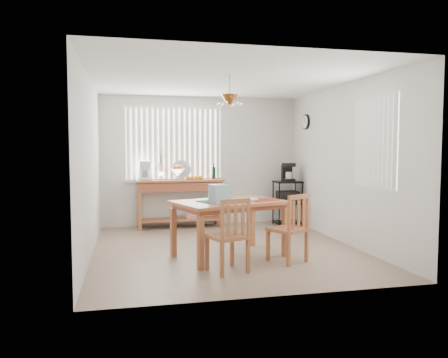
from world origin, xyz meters
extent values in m
cube|color=#8B725E|center=(0.00, 0.00, -0.01)|extent=(4.00, 4.50, 0.01)
cube|color=silver|center=(0.00, 2.30, 1.30)|extent=(4.00, 0.10, 2.60)
cube|color=silver|center=(0.00, -2.30, 1.30)|extent=(4.00, 0.10, 2.60)
cube|color=silver|center=(-2.05, 0.00, 1.30)|extent=(0.10, 4.50, 2.60)
cube|color=silver|center=(2.05, 0.00, 1.30)|extent=(0.10, 4.50, 2.60)
cube|color=white|center=(0.00, 0.00, 2.65)|extent=(4.00, 4.50, 0.10)
cube|color=white|center=(-0.55, 2.25, 1.65)|extent=(1.90, 0.01, 1.40)
cube|color=white|center=(-1.45, 2.23, 1.65)|extent=(0.07, 0.03, 1.40)
cube|color=white|center=(-1.34, 2.23, 1.65)|extent=(0.07, 0.03, 1.40)
cube|color=white|center=(-1.24, 2.23, 1.65)|extent=(0.07, 0.03, 1.40)
cube|color=white|center=(-1.13, 2.23, 1.65)|extent=(0.07, 0.03, 1.40)
cube|color=white|center=(-1.03, 2.23, 1.65)|extent=(0.07, 0.03, 1.40)
cube|color=white|center=(-0.92, 2.23, 1.65)|extent=(0.07, 0.03, 1.40)
cube|color=white|center=(-0.81, 2.23, 1.65)|extent=(0.07, 0.03, 1.40)
cube|color=white|center=(-0.71, 2.23, 1.65)|extent=(0.07, 0.03, 1.40)
cube|color=white|center=(-0.60, 2.23, 1.65)|extent=(0.07, 0.03, 1.40)
cube|color=white|center=(-0.50, 2.23, 1.65)|extent=(0.07, 0.03, 1.40)
cube|color=white|center=(-0.39, 2.23, 1.65)|extent=(0.07, 0.03, 1.40)
cube|color=white|center=(-0.29, 2.23, 1.65)|extent=(0.07, 0.03, 1.40)
cube|color=white|center=(-0.18, 2.23, 1.65)|extent=(0.07, 0.03, 1.40)
cube|color=white|center=(-0.08, 2.23, 1.65)|extent=(0.07, 0.03, 1.40)
cube|color=white|center=(0.03, 2.23, 1.65)|extent=(0.07, 0.03, 1.40)
cube|color=white|center=(0.14, 2.23, 1.65)|extent=(0.07, 0.03, 1.40)
cube|color=white|center=(0.24, 2.23, 1.65)|extent=(0.07, 0.03, 1.40)
cube|color=white|center=(0.35, 2.23, 1.65)|extent=(0.07, 0.03, 1.40)
cube|color=white|center=(-0.55, 2.22, 0.92)|extent=(1.98, 0.06, 0.06)
cube|color=white|center=(-0.55, 2.22, 2.38)|extent=(1.98, 0.06, 0.06)
cube|color=white|center=(2.00, -0.90, 1.65)|extent=(0.01, 1.10, 1.30)
cube|color=white|center=(1.99, -1.40, 1.65)|extent=(0.03, 0.07, 1.30)
cube|color=white|center=(1.99, -1.29, 1.65)|extent=(0.03, 0.07, 1.30)
cube|color=white|center=(1.99, -1.18, 1.65)|extent=(0.03, 0.07, 1.30)
cube|color=white|center=(1.99, -1.07, 1.65)|extent=(0.03, 0.07, 1.30)
cube|color=white|center=(1.99, -0.96, 1.65)|extent=(0.03, 0.07, 1.30)
cube|color=white|center=(1.99, -0.85, 1.65)|extent=(0.03, 0.07, 1.30)
cube|color=white|center=(1.99, -0.74, 1.65)|extent=(0.03, 0.07, 1.30)
cube|color=white|center=(1.99, -0.63, 1.65)|extent=(0.03, 0.07, 1.30)
cube|color=white|center=(1.99, -0.52, 1.65)|extent=(0.03, 0.07, 1.30)
cube|color=white|center=(1.99, -0.41, 1.65)|extent=(0.03, 0.07, 1.30)
cylinder|color=black|center=(1.98, 1.55, 2.08)|extent=(0.04, 0.30, 0.30)
cylinder|color=white|center=(1.95, 1.55, 2.08)|extent=(0.01, 0.25, 0.25)
cylinder|color=#995D29|center=(-0.05, -0.48, 2.43)|extent=(0.01, 0.01, 0.34)
cone|color=#995D29|center=(-0.05, -0.48, 2.25)|extent=(0.24, 0.24, 0.14)
sphere|color=white|center=(0.11, -0.48, 2.19)|extent=(0.05, 0.05, 0.05)
sphere|color=white|center=(0.03, -0.34, 2.19)|extent=(0.05, 0.05, 0.05)
sphere|color=white|center=(-0.13, -0.34, 2.19)|extent=(0.05, 0.05, 0.05)
sphere|color=white|center=(-0.21, -0.48, 2.19)|extent=(0.05, 0.05, 0.05)
sphere|color=white|center=(-0.13, -0.62, 2.19)|extent=(0.05, 0.05, 0.05)
sphere|color=white|center=(0.03, -0.62, 2.19)|extent=(0.05, 0.05, 0.05)
cube|color=#AB643A|center=(-0.47, 1.99, 0.93)|extent=(1.69, 0.47, 0.04)
cube|color=#984E31|center=(-0.47, 1.99, 0.81)|extent=(1.63, 0.43, 0.17)
cube|color=#AB643A|center=(-1.26, 1.81, 0.36)|extent=(0.06, 0.06, 0.73)
cube|color=#AB643A|center=(0.33, 1.81, 0.36)|extent=(0.06, 0.06, 0.73)
cube|color=#AB643A|center=(-1.26, 2.18, 0.36)|extent=(0.06, 0.06, 0.73)
cube|color=#AB643A|center=(0.33, 2.18, 0.36)|extent=(0.06, 0.06, 0.73)
cube|color=#AB643A|center=(-0.47, 1.99, 0.16)|extent=(1.56, 0.41, 0.03)
cube|color=red|center=(-0.20, 1.99, 0.23)|extent=(0.32, 0.23, 0.11)
cube|color=maroon|center=(-0.47, 1.99, 0.95)|extent=(1.60, 0.26, 0.01)
cube|color=white|center=(-1.14, 1.99, 0.98)|extent=(0.21, 0.25, 0.05)
cube|color=white|center=(-1.14, 2.08, 1.11)|extent=(0.21, 0.08, 0.32)
cube|color=white|center=(-1.14, 1.97, 1.28)|extent=(0.21, 0.23, 0.07)
cylinder|color=white|center=(-1.14, 1.96, 1.07)|extent=(0.14, 0.14, 0.14)
cylinder|color=white|center=(-0.52, 1.97, 1.00)|extent=(0.05, 0.05, 0.11)
cone|color=white|center=(-0.52, 1.97, 1.10)|extent=(0.27, 0.27, 0.09)
sphere|color=red|center=(-0.47, 1.97, 1.19)|extent=(0.08, 0.08, 0.08)
sphere|color=red|center=(-0.52, 2.02, 1.19)|extent=(0.08, 0.08, 0.08)
sphere|color=red|center=(-0.57, 1.97, 1.19)|extent=(0.08, 0.08, 0.08)
sphere|color=red|center=(-0.52, 1.92, 1.19)|extent=(0.08, 0.08, 0.08)
sphere|color=#E09C0B|center=(-0.32, 1.91, 0.99)|extent=(0.08, 0.08, 0.08)
sphere|color=#E09C0B|center=(-0.23, 1.91, 0.99)|extent=(0.08, 0.08, 0.08)
sphere|color=#E09C0B|center=(-0.15, 1.91, 0.99)|extent=(0.08, 0.08, 0.08)
sphere|color=#E09C0B|center=(-0.06, 1.91, 0.99)|extent=(0.08, 0.08, 0.08)
cylinder|color=silver|center=(-0.41, 2.19, 1.14)|extent=(0.38, 0.09, 0.37)
cylinder|color=white|center=(-0.83, 2.05, 1.02)|extent=(0.08, 0.08, 0.15)
cylinder|color=#4C3823|center=(-0.83, 2.05, 1.34)|extent=(0.09, 0.04, 0.47)
cylinder|color=#4C3823|center=(-0.83, 2.05, 1.36)|extent=(0.14, 0.06, 0.51)
cylinder|color=#4C3823|center=(-0.83, 2.05, 1.31)|extent=(0.18, 0.08, 0.38)
cylinder|color=#4C3823|center=(-0.83, 2.05, 1.39)|extent=(0.06, 0.03, 0.58)
cylinder|color=#4C3823|center=(-0.83, 2.05, 1.30)|extent=(0.23, 0.11, 0.33)
cylinder|color=black|center=(0.22, 2.05, 1.07)|extent=(0.08, 0.08, 0.24)
cylinder|color=black|center=(0.22, 2.05, 1.23)|extent=(0.03, 0.03, 0.08)
cylinder|color=black|center=(1.45, 1.59, 0.45)|extent=(0.03, 0.03, 0.90)
cylinder|color=black|center=(1.94, 1.59, 0.45)|extent=(0.03, 0.03, 0.90)
cylinder|color=black|center=(1.45, 1.97, 0.45)|extent=(0.03, 0.03, 0.90)
cylinder|color=black|center=(1.94, 1.97, 0.45)|extent=(0.03, 0.03, 0.90)
cube|color=black|center=(1.70, 1.78, 0.88)|extent=(0.53, 0.42, 0.03)
cube|color=black|center=(1.70, 1.78, 0.45)|extent=(0.53, 0.42, 0.03)
cube|color=black|center=(1.70, 1.78, 0.06)|extent=(0.53, 0.42, 0.03)
cube|color=black|center=(1.70, 1.78, 0.58)|extent=(0.40, 0.32, 0.23)
cube|color=black|center=(1.70, 1.76, 0.92)|extent=(0.21, 0.25, 0.05)
cube|color=black|center=(1.70, 1.84, 1.06)|extent=(0.21, 0.08, 0.32)
cube|color=black|center=(1.70, 1.76, 1.23)|extent=(0.21, 0.23, 0.07)
cylinder|color=silver|center=(1.70, 1.75, 1.02)|extent=(0.14, 0.14, 0.14)
cube|color=#AB643A|center=(-0.05, -0.48, 0.79)|extent=(1.74, 1.40, 0.04)
cube|color=#984E31|center=(-0.05, -0.48, 0.73)|extent=(1.60, 1.26, 0.06)
cube|color=#AB643A|center=(-0.57, -1.10, 0.35)|extent=(0.10, 0.10, 0.70)
cube|color=#AB643A|center=(0.74, -0.66, 0.35)|extent=(0.10, 0.10, 0.70)
cube|color=#AB643A|center=(-0.84, -0.30, 0.35)|extent=(0.10, 0.10, 0.70)
cube|color=#AB643A|center=(0.47, 0.14, 0.35)|extent=(0.10, 0.10, 0.70)
cube|color=#136C55|center=(-0.27, -0.50, 0.81)|extent=(0.53, 0.45, 0.01)
cube|color=maroon|center=(0.46, -0.48, 0.81)|extent=(0.53, 0.45, 0.01)
cube|color=white|center=(0.17, -0.46, 0.82)|extent=(0.39, 0.35, 0.03)
cube|color=black|center=(0.13, -0.33, 0.83)|extent=(0.32, 0.13, 0.03)
cube|color=#8AABC9|center=(-0.26, -0.72, 0.94)|extent=(0.27, 0.27, 0.26)
cube|color=#AB643A|center=(-0.25, -1.24, 0.45)|extent=(0.55, 0.55, 0.04)
cube|color=#AB643A|center=(-0.13, -1.00, 0.21)|extent=(0.05, 0.05, 0.43)
cube|color=#AB643A|center=(-0.49, -1.12, 0.21)|extent=(0.05, 0.05, 0.43)
cube|color=#AB643A|center=(-0.02, -1.36, 0.21)|extent=(0.05, 0.05, 0.43)
cube|color=#AB643A|center=(-0.37, -1.47, 0.21)|extent=(0.05, 0.05, 0.43)
cube|color=#AB643A|center=(-0.01, -1.37, 0.71)|extent=(0.05, 0.05, 0.48)
cube|color=#AB643A|center=(-0.37, -1.48, 0.71)|extent=(0.05, 0.05, 0.48)
cube|color=#AB643A|center=(-0.19, -1.43, 0.92)|extent=(0.39, 0.15, 0.06)
cube|color=#AB643A|center=(-0.09, -1.39, 0.69)|extent=(0.05, 0.03, 0.38)
cube|color=#AB643A|center=(-0.19, -1.43, 0.69)|extent=(0.05, 0.03, 0.38)
cube|color=#AB643A|center=(-0.29, -1.46, 0.69)|extent=(0.05, 0.03, 0.38)
cube|color=#AB643A|center=(0.67, -0.93, 0.45)|extent=(0.59, 0.59, 0.04)
cube|color=#AB643A|center=(0.75, -0.68, 0.21)|extent=(0.06, 0.06, 0.43)
cube|color=#AB643A|center=(0.41, -0.85, 0.21)|extent=(0.06, 0.06, 0.43)
cube|color=#AB643A|center=(0.92, -1.01, 0.21)|extent=(0.06, 0.06, 0.43)
cube|color=#AB643A|center=(0.59, -1.18, 0.21)|extent=(0.06, 0.06, 0.43)
cube|color=#AB643A|center=(0.92, -1.02, 0.71)|extent=(0.05, 0.05, 0.48)
cube|color=#AB643A|center=(0.59, -1.19, 0.71)|extent=(0.05, 0.05, 0.48)
cube|color=#AB643A|center=(0.76, -1.10, 0.91)|extent=(0.36, 0.21, 0.06)
cube|color=#AB643A|center=(0.85, -1.05, 0.68)|extent=(0.05, 0.04, 0.38)
cube|color=#AB643A|center=(0.76, -1.10, 0.68)|extent=(0.05, 0.04, 0.38)
cube|color=#AB643A|center=(0.67, -1.15, 0.68)|extent=(0.05, 0.04, 0.38)
camera|label=1|loc=(-1.47, -6.54, 1.57)|focal=35.00mm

